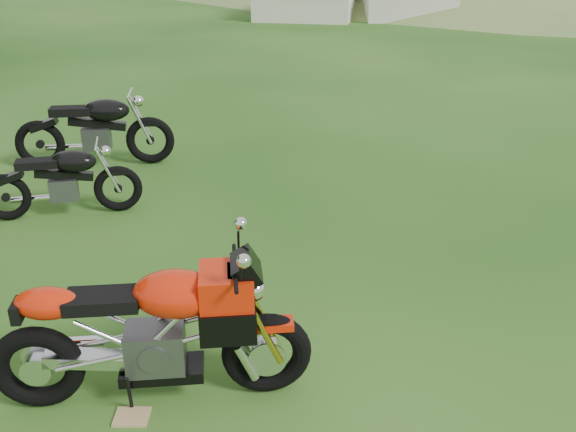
# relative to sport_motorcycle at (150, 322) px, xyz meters

# --- Properties ---
(ground) EXTENTS (120.00, 120.00, 0.00)m
(ground) POSITION_rel_sport_motorcycle_xyz_m (1.15, 1.48, -0.60)
(ground) COLOR #133F0D
(ground) RESTS_ON ground
(sport_motorcycle) EXTENTS (2.05, 0.78, 1.20)m
(sport_motorcycle) POSITION_rel_sport_motorcycle_xyz_m (0.00, 0.00, 0.00)
(sport_motorcycle) COLOR red
(sport_motorcycle) RESTS_ON ground
(plywood_board) EXTENTS (0.23, 0.19, 0.02)m
(plywood_board) POSITION_rel_sport_motorcycle_xyz_m (-0.12, -0.22, -0.59)
(plywood_board) COLOR tan
(plywood_board) RESTS_ON ground
(vintage_moto_a) EXTENTS (1.70, 0.79, 0.87)m
(vintage_moto_a) POSITION_rel_sport_motorcycle_xyz_m (-1.71, 2.96, -0.17)
(vintage_moto_a) COLOR black
(vintage_moto_a) RESTS_ON ground
(vintage_moto_d) EXTENTS (2.05, 0.78, 1.05)m
(vintage_moto_d) POSITION_rel_sport_motorcycle_xyz_m (-1.86, 4.61, -0.08)
(vintage_moto_d) COLOR black
(vintage_moto_d) RESTS_ON ground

